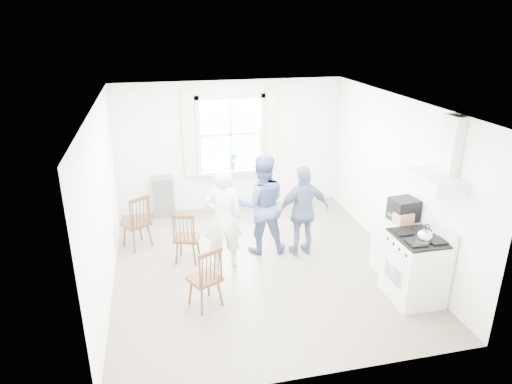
# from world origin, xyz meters

# --- Properties ---
(room_shell) EXTENTS (4.62, 5.12, 2.64)m
(room_shell) POSITION_xyz_m (0.00, 0.00, 1.30)
(room_shell) COLOR #796D5D
(room_shell) RESTS_ON ground
(window_assembly) EXTENTS (1.88, 0.24, 1.70)m
(window_assembly) POSITION_xyz_m (0.00, 2.45, 1.46)
(window_assembly) COLOR white
(window_assembly) RESTS_ON room_shell
(range_hood) EXTENTS (0.45, 0.76, 0.94)m
(range_hood) POSITION_xyz_m (2.07, -1.35, 1.90)
(range_hood) COLOR silver
(range_hood) RESTS_ON room_shell
(shelf_unit) EXTENTS (0.40, 0.30, 0.80)m
(shelf_unit) POSITION_xyz_m (-1.40, 2.33, 0.40)
(shelf_unit) COLOR slate
(shelf_unit) RESTS_ON ground
(gas_stove) EXTENTS (0.68, 0.76, 1.12)m
(gas_stove) POSITION_xyz_m (1.91, -1.35, 0.48)
(gas_stove) COLOR white
(gas_stove) RESTS_ON ground
(kettle) EXTENTS (0.20, 0.20, 0.28)m
(kettle) POSITION_xyz_m (1.86, -1.52, 1.04)
(kettle) COLOR silver
(kettle) RESTS_ON gas_stove
(low_cabinet) EXTENTS (0.50, 0.55, 0.90)m
(low_cabinet) POSITION_xyz_m (1.98, -0.65, 0.45)
(low_cabinet) COLOR silver
(low_cabinet) RESTS_ON ground
(stereo_stack) EXTENTS (0.41, 0.37, 0.33)m
(stereo_stack) POSITION_xyz_m (2.03, -0.70, 1.07)
(stereo_stack) COLOR black
(stereo_stack) RESTS_ON low_cabinet
(cardboard_box) EXTENTS (0.28, 0.23, 0.16)m
(cardboard_box) POSITION_xyz_m (1.96, -0.82, 0.98)
(cardboard_box) COLOR tan
(cardboard_box) RESTS_ON low_cabinet
(windsor_chair_a) EXTENTS (0.56, 0.56, 0.97)m
(windsor_chair_a) POSITION_xyz_m (-1.84, 0.99, 0.59)
(windsor_chair_a) COLOR #442716
(windsor_chair_a) RESTS_ON ground
(windsor_chair_b) EXTENTS (0.47, 0.46, 0.88)m
(windsor_chair_b) POSITION_xyz_m (-1.13, 0.32, 0.54)
(windsor_chair_b) COLOR #442716
(windsor_chair_b) RESTS_ON ground
(windsor_chair_c) EXTENTS (0.52, 0.51, 0.92)m
(windsor_chair_c) POSITION_xyz_m (-0.92, -0.98, 0.56)
(windsor_chair_c) COLOR #442716
(windsor_chair_c) RESTS_ON ground
(person_left) EXTENTS (0.62, 0.62, 1.64)m
(person_left) POSITION_xyz_m (-0.55, 0.12, 0.82)
(person_left) COLOR silver
(person_left) RESTS_ON ground
(person_mid) EXTENTS (0.89, 0.89, 1.68)m
(person_mid) POSITION_xyz_m (0.16, 0.48, 0.84)
(person_mid) COLOR #4B5C8C
(person_mid) RESTS_ON ground
(person_right) EXTENTS (0.99, 0.99, 1.54)m
(person_right) POSITION_xyz_m (0.79, 0.22, 0.77)
(person_right) COLOR navy
(person_right) RESTS_ON ground
(potted_plant) EXTENTS (0.23, 0.23, 0.34)m
(potted_plant) POSITION_xyz_m (0.02, 2.36, 1.02)
(potted_plant) COLOR #357839
(potted_plant) RESTS_ON window_assembly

